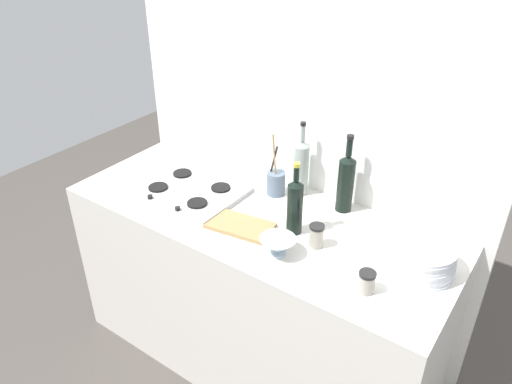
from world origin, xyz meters
TOP-DOWN VIEW (x-y plane):
  - ground_plane at (0.00, 0.00)m, footprint 6.00×6.00m
  - counter_block at (0.00, 0.00)m, footprint 1.80×0.70m
  - backsplash_panel at (0.00, 0.38)m, footprint 1.90×0.06m
  - stovetop_hob at (-0.38, -0.03)m, footprint 0.50×0.38m
  - plate_stack at (0.73, 0.05)m, footprint 0.26×0.25m
  - wine_bottle_leftmost at (0.21, -0.01)m, footprint 0.07×0.07m
  - wine_bottle_mid_left at (0.30, 0.27)m, footprint 0.07×0.07m
  - wine_bottle_mid_right at (0.06, 0.28)m, footprint 0.07×0.07m
  - mixing_bowl at (0.24, -0.18)m, footprint 0.15×0.15m
  - utensil_crock at (-0.03, 0.21)m, footprint 0.09×0.09m
  - condiment_jar_front at (0.33, -0.05)m, footprint 0.06×0.06m
  - condiment_jar_rear at (0.61, -0.18)m, footprint 0.06×0.06m
  - cutting_board at (0.00, -0.12)m, footprint 0.30×0.20m

SIDE VIEW (x-z plane):
  - ground_plane at x=0.00m, z-range 0.00..0.00m
  - counter_block at x=0.00m, z-range 0.00..0.90m
  - cutting_board at x=0.00m, z-range 0.90..0.92m
  - stovetop_hob at x=-0.38m, z-range 0.89..0.93m
  - mixing_bowl at x=0.24m, z-range 0.90..0.98m
  - condiment_jar_rear at x=0.61m, z-range 0.90..0.99m
  - condiment_jar_front at x=0.33m, z-range 0.90..1.00m
  - plate_stack at x=0.73m, z-range 0.90..1.02m
  - utensil_crock at x=-0.03m, z-range 0.81..1.11m
  - wine_bottle_leftmost at x=0.21m, z-range 0.87..1.20m
  - wine_bottle_mid_right at x=0.06m, z-range 0.86..1.23m
  - wine_bottle_mid_left at x=0.30m, z-range 0.86..1.23m
  - backsplash_panel at x=0.00m, z-range 0.00..2.20m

